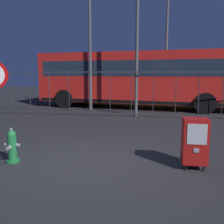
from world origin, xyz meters
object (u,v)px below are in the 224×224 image
at_px(bus_near, 134,77).
at_px(street_light_near_right, 90,29).
at_px(newspaper_box_primary, 195,141).
at_px(street_light_far_left, 167,21).
at_px(fire_hydrant, 12,146).
at_px(street_light_near_left, 137,4).
at_px(bus_far, 136,76).

relative_size(bus_near, street_light_near_right, 1.53).
relative_size(newspaper_box_primary, street_light_far_left, 0.12).
distance_m(fire_hydrant, street_light_near_left, 8.07).
xyz_separation_m(newspaper_box_primary, street_light_near_left, (-1.48, 6.15, 4.20)).
bearing_deg(street_light_near_right, fire_hydrant, -88.85).
bearing_deg(street_light_near_left, bus_near, 95.35).
bearing_deg(street_light_far_left, fire_hydrant, -109.79).
height_order(fire_hydrant, newspaper_box_primary, newspaper_box_primary).
relative_size(fire_hydrant, street_light_near_left, 0.09).
xyz_separation_m(newspaper_box_primary, street_light_near_right, (-3.94, 7.77, 3.51)).
bearing_deg(street_light_near_left, bus_far, 93.43).
distance_m(bus_far, street_light_near_left, 7.87).
height_order(fire_hydrant, bus_far, bus_far).
bearing_deg(newspaper_box_primary, bus_near, 101.04).
bearing_deg(bus_far, bus_near, -93.81).
xyz_separation_m(bus_near, bus_far, (-0.17, 4.44, 0.00)).
bearing_deg(street_light_near_right, street_light_near_left, -33.37).
bearing_deg(bus_far, street_light_near_left, -92.60).
distance_m(fire_hydrant, street_light_far_left, 12.15).
distance_m(fire_hydrant, bus_far, 13.78).
distance_m(newspaper_box_primary, street_light_near_left, 7.59).
bearing_deg(fire_hydrant, street_light_near_left, 70.10).
height_order(street_light_near_left, street_light_near_right, street_light_near_left).
relative_size(newspaper_box_primary, street_light_near_right, 0.14).
height_order(bus_near, street_light_near_left, street_light_near_left).
bearing_deg(fire_hydrant, newspaper_box_primary, 3.03).
bearing_deg(street_light_near_left, newspaper_box_primary, -76.43).
bearing_deg(newspaper_box_primary, bus_far, 98.15).
distance_m(newspaper_box_primary, street_light_near_right, 9.39).
xyz_separation_m(fire_hydrant, newspaper_box_primary, (3.78, 0.20, 0.22)).
height_order(bus_far, street_light_near_right, street_light_near_right).
relative_size(newspaper_box_primary, bus_near, 0.09).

